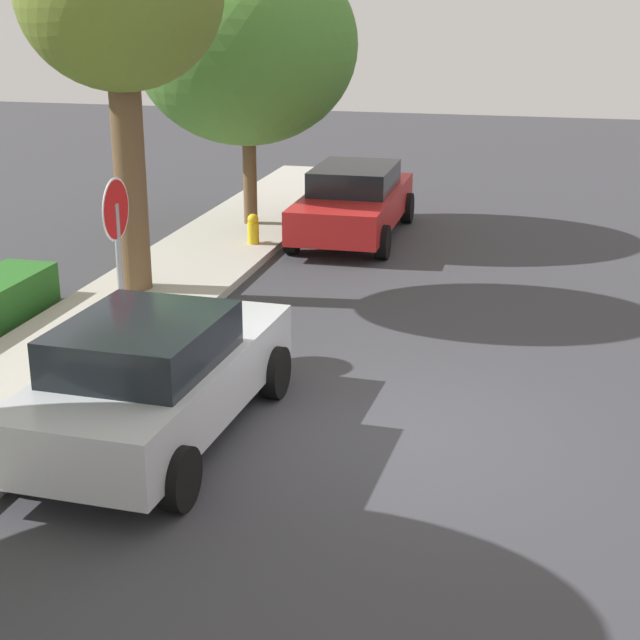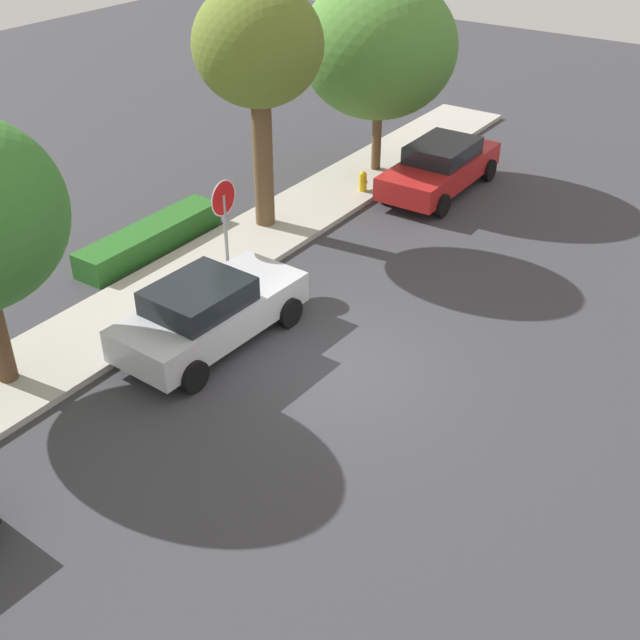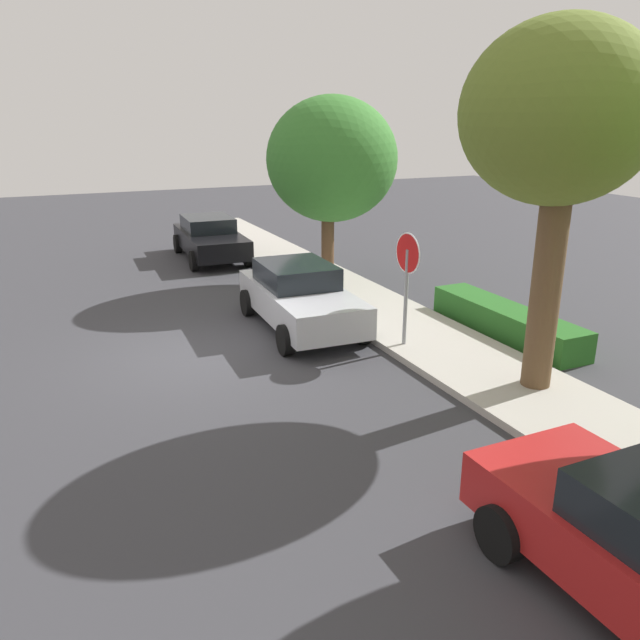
{
  "view_description": "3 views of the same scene",
  "coord_description": "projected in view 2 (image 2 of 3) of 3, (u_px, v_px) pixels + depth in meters",
  "views": [
    {
      "loc": [
        -9.92,
        -1.55,
        4.73
      ],
      "look_at": [
        -0.21,
        0.83,
        1.36
      ],
      "focal_mm": 55.0,
      "sensor_mm": 36.0,
      "label": 1
    },
    {
      "loc": [
        -10.72,
        -7.05,
        9.15
      ],
      "look_at": [
        0.24,
        0.51,
        0.76
      ],
      "focal_mm": 45.0,
      "sensor_mm": 36.0,
      "label": 2
    },
    {
      "loc": [
        11.81,
        -2.65,
        4.66
      ],
      "look_at": [
        1.72,
        1.93,
        1.01
      ],
      "focal_mm": 35.0,
      "sensor_mm": 36.0,
      "label": 3
    }
  ],
  "objects": [
    {
      "name": "fire_hydrant",
      "position": [
        363.0,
        183.0,
        22.65
      ],
      "size": [
        0.3,
        0.22,
        0.72
      ],
      "color": "gold",
      "rests_on": "ground_plane"
    },
    {
      "name": "street_tree_mid_block",
      "position": [
        378.0,
        47.0,
        22.2
      ],
      "size": [
        4.41,
        4.41,
        5.68
      ],
      "color": "brown",
      "rests_on": "ground_plane"
    },
    {
      "name": "street_tree_far",
      "position": [
        258.0,
        49.0,
        18.5
      ],
      "size": [
        3.08,
        3.08,
        6.12
      ],
      "color": "brown",
      "rests_on": "ground_plane"
    },
    {
      "name": "parked_car_silver",
      "position": [
        209.0,
        311.0,
        16.04
      ],
      "size": [
        4.25,
        2.09,
        1.47
      ],
      "color": "silver",
      "rests_on": "ground_plane"
    },
    {
      "name": "ground_plane",
      "position": [
        335.0,
        366.0,
        15.73
      ],
      "size": [
        60.0,
        60.0,
        0.0
      ],
      "primitive_type": "plane",
      "color": "#38383D"
    },
    {
      "name": "parked_car_red",
      "position": [
        440.0,
        166.0,
        22.72
      ],
      "size": [
        4.52,
        1.98,
        1.42
      ],
      "color": "red",
      "rests_on": "ground_plane"
    },
    {
      "name": "front_yard_hedge",
      "position": [
        151.0,
        238.0,
        19.79
      ],
      "size": [
        4.23,
        0.9,
        0.63
      ],
      "color": "#286623",
      "rests_on": "ground_plane"
    },
    {
      "name": "stop_sign",
      "position": [
        224.0,
        213.0,
        17.76
      ],
      "size": [
        0.82,
        0.08,
        2.46
      ],
      "color": "gray",
      "rests_on": "ground_plane"
    },
    {
      "name": "sidewalk_curb",
      "position": [
        161.0,
        295.0,
        17.94
      ],
      "size": [
        32.0,
        2.3,
        0.14
      ],
      "primitive_type": "cube",
      "color": "#B2ADA3",
      "rests_on": "ground_plane"
    }
  ]
}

